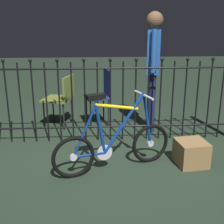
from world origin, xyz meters
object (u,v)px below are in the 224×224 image
object	(u,v)px
chair_olive	(62,96)
display_crate	(191,153)
bicycle	(114,144)
chair_navy	(102,92)
person_visitor	(153,61)

from	to	relation	value
chair_olive	display_crate	size ratio (longest dim) A/B	2.42
bicycle	chair_navy	bearing A→B (deg)	93.24
chair_olive	person_visitor	world-z (taller)	person_visitor
bicycle	chair_olive	size ratio (longest dim) A/B	1.66
bicycle	display_crate	bearing A→B (deg)	3.76
bicycle	chair_navy	xyz separation A→B (m)	(-0.09, 1.51, 0.23)
chair_olive	person_visitor	size ratio (longest dim) A/B	0.46
person_visitor	display_crate	xyz separation A→B (m)	(0.26, -1.18, -0.91)
chair_navy	person_visitor	size ratio (longest dim) A/B	0.51
chair_navy	chair_olive	distance (m)	0.62
chair_navy	display_crate	distance (m)	1.80
chair_navy	chair_olive	bearing A→B (deg)	-176.09
chair_navy	person_visitor	bearing A→B (deg)	-20.13
bicycle	chair_olive	distance (m)	1.64
chair_olive	display_crate	xyz separation A→B (m)	(1.62, -1.41, -0.35)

